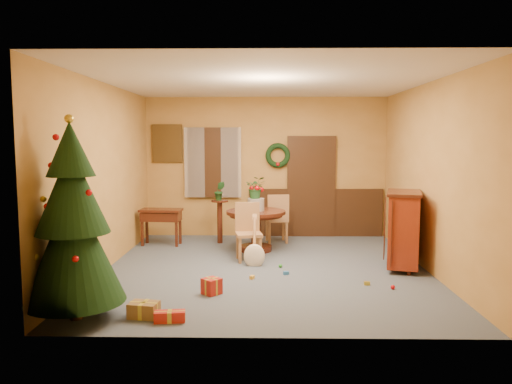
{
  "coord_description": "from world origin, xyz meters",
  "views": [
    {
      "loc": [
        -0.01,
        -7.67,
        2.02
      ],
      "look_at": [
        -0.16,
        0.4,
        1.17
      ],
      "focal_mm": 35.0,
      "sensor_mm": 36.0,
      "label": 1
    }
  ],
  "objects_px": {
    "christmas_tree": "(73,224)",
    "dining_table": "(256,223)",
    "sideboard": "(403,228)",
    "writing_desk": "(161,218)",
    "chair_near": "(248,229)"
  },
  "relations": [
    {
      "from": "sideboard",
      "to": "christmas_tree",
      "type": "bearing_deg",
      "value": -151.89
    },
    {
      "from": "dining_table",
      "to": "christmas_tree",
      "type": "relative_size",
      "value": 0.47
    },
    {
      "from": "dining_table",
      "to": "chair_near",
      "type": "height_order",
      "value": "chair_near"
    },
    {
      "from": "christmas_tree",
      "to": "sideboard",
      "type": "bearing_deg",
      "value": 28.11
    },
    {
      "from": "dining_table",
      "to": "sideboard",
      "type": "bearing_deg",
      "value": -27.78
    },
    {
      "from": "writing_desk",
      "to": "christmas_tree",
      "type": "bearing_deg",
      "value": -92.0
    },
    {
      "from": "chair_near",
      "to": "sideboard",
      "type": "relative_size",
      "value": 0.79
    },
    {
      "from": "chair_near",
      "to": "dining_table",
      "type": "bearing_deg",
      "value": 80.14
    },
    {
      "from": "sideboard",
      "to": "chair_near",
      "type": "bearing_deg",
      "value": 167.39
    },
    {
      "from": "dining_table",
      "to": "christmas_tree",
      "type": "distance_m",
      "value": 4.08
    },
    {
      "from": "christmas_tree",
      "to": "dining_table",
      "type": "bearing_deg",
      "value": 60.79
    },
    {
      "from": "christmas_tree",
      "to": "sideboard",
      "type": "relative_size",
      "value": 1.88
    },
    {
      "from": "christmas_tree",
      "to": "writing_desk",
      "type": "bearing_deg",
      "value": 88.0
    },
    {
      "from": "writing_desk",
      "to": "sideboard",
      "type": "xyz_separation_m",
      "value": [
        4.16,
        -1.7,
        0.13
      ]
    },
    {
      "from": "christmas_tree",
      "to": "writing_desk",
      "type": "relative_size",
      "value": 2.82
    }
  ]
}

